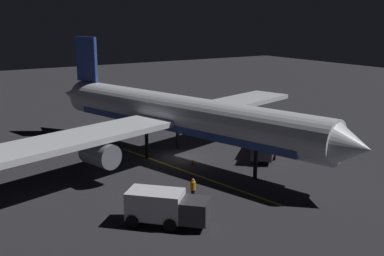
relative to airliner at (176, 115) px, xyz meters
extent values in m
cube|color=#29292D|center=(-0.17, 0.61, -4.37)|extent=(180.00, 180.00, 0.20)
cube|color=gold|center=(1.49, 4.61, -4.26)|extent=(3.99, 20.39, 0.01)
cylinder|color=white|center=(-0.17, 0.61, 0.20)|extent=(12.29, 31.79, 3.70)
cube|color=#2D479E|center=(-0.17, 0.61, -0.82)|extent=(10.80, 27.12, 0.67)
cone|color=white|center=(-4.84, 17.07, 0.20)|extent=(4.30, 3.84, 3.63)
cone|color=white|center=(4.65, -16.39, 0.20)|extent=(4.41, 5.18, 3.33)
cube|color=#2D479E|center=(3.92, -13.82, 4.63)|extent=(1.33, 3.56, 5.16)
cube|color=white|center=(-9.74, -3.77, -0.36)|extent=(17.76, 9.28, 0.50)
cylinder|color=slate|center=(-9.25, -2.38, -1.76)|extent=(2.89, 3.65, 2.10)
cube|color=white|center=(10.27, 1.90, -0.36)|extent=(17.76, 9.28, 0.50)
cylinder|color=slate|center=(9.12, 2.82, -1.76)|extent=(2.89, 3.65, 2.10)
cylinder|color=black|center=(-2.57, 9.07, -2.96)|extent=(0.44, 0.44, 2.61)
cylinder|color=black|center=(-1.60, -2.50, -2.96)|extent=(0.44, 0.44, 2.61)
cylinder|color=black|center=(2.67, -1.29, -2.96)|extent=(0.44, 0.44, 2.61)
cube|color=silver|center=(8.97, 12.39, -2.87)|extent=(4.11, 4.12, 1.89)
cube|color=#38383D|center=(7.03, 14.35, -3.07)|extent=(2.68, 2.68, 1.50)
cylinder|color=black|center=(8.06, 13.31, -3.82)|extent=(2.28, 2.26, 0.90)
cylinder|color=black|center=(9.89, 11.46, -3.82)|extent=(2.28, 2.26, 0.90)
cube|color=maroon|center=(-8.19, 4.05, -2.88)|extent=(4.87, 4.70, 1.87)
cube|color=#38383D|center=(-5.80, 6.24, -3.07)|extent=(2.67, 2.69, 1.50)
cylinder|color=black|center=(-6.98, 5.16, -3.82)|extent=(2.22, 2.31, 0.90)
cylinder|color=black|center=(-9.40, 2.95, -3.82)|extent=(2.22, 2.31, 0.90)
cylinder|color=black|center=(4.63, 10.32, -3.84)|extent=(0.32, 0.32, 0.85)
cylinder|color=orange|center=(4.63, 10.32, -3.09)|extent=(0.40, 0.40, 0.65)
sphere|color=tan|center=(4.63, 10.32, -2.65)|extent=(0.24, 0.24, 0.24)
cone|color=#EA590F|center=(8.20, 8.34, -3.99)|extent=(0.36, 0.36, 0.55)
cube|color=black|center=(8.20, 8.34, -4.25)|extent=(0.50, 0.50, 0.03)
cone|color=#EA590F|center=(-0.07, 2.94, -3.99)|extent=(0.36, 0.36, 0.55)
cube|color=black|center=(-0.07, 2.94, -4.25)|extent=(0.50, 0.50, 0.03)
camera|label=1|loc=(22.43, 38.20, 9.46)|focal=43.13mm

